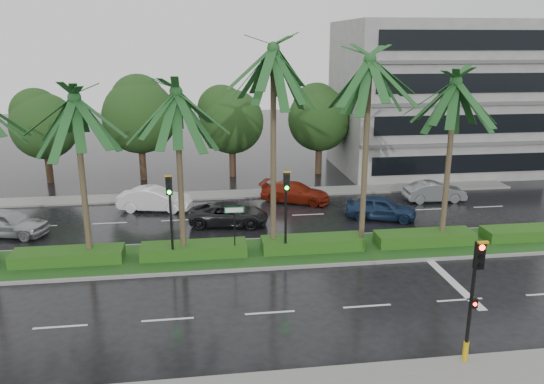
{
  "coord_description": "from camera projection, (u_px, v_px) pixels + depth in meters",
  "views": [
    {
      "loc": [
        -2.49,
        -23.78,
        10.37
      ],
      "look_at": [
        0.98,
        1.5,
        3.13
      ],
      "focal_mm": 35.0,
      "sensor_mm": 36.0,
      "label": 1
    }
  ],
  "objects": [
    {
      "name": "hedge",
      "position": [
        254.0,
        247.0,
        26.65
      ],
      "size": [
        35.2,
        1.4,
        0.6
      ],
      "color": "#224B15",
      "rests_on": "median"
    },
    {
      "name": "building",
      "position": [
        438.0,
        97.0,
        43.56
      ],
      "size": [
        16.0,
        10.0,
        12.0
      ],
      "primitive_type": "cube",
      "color": "gray",
      "rests_on": "ground"
    },
    {
      "name": "signal_median_left",
      "position": [
        170.0,
        206.0,
        24.76
      ],
      "size": [
        0.34,
        0.42,
        4.36
      ],
      "color": "black",
      "rests_on": "median"
    },
    {
      "name": "street_sign",
      "position": [
        234.0,
        219.0,
        25.57
      ],
      "size": [
        0.95,
        0.09,
        2.6
      ],
      "color": "black",
      "rests_on": "median"
    },
    {
      "name": "palm_row",
      "position": [
        226.0,
        93.0,
        24.41
      ],
      "size": [
        26.3,
        4.2,
        10.74
      ],
      "color": "#443A27",
      "rests_on": "median"
    },
    {
      "name": "car_grey",
      "position": [
        434.0,
        192.0,
        35.61
      ],
      "size": [
        1.53,
        4.12,
        1.34
      ],
      "primitive_type": "imported",
      "rotation": [
        0.0,
        0.0,
        1.54
      ],
      "color": "slate",
      "rests_on": "ground"
    },
    {
      "name": "signal_near",
      "position": [
        473.0,
        297.0,
        16.97
      ],
      "size": [
        0.34,
        0.45,
        4.36
      ],
      "color": "black",
      "rests_on": "near_sidewalk"
    },
    {
      "name": "car_darkgrey",
      "position": [
        229.0,
        214.0,
        31.06
      ],
      "size": [
        2.73,
        4.88,
        1.29
      ],
      "primitive_type": "imported",
      "rotation": [
        0.0,
        0.0,
        1.44
      ],
      "color": "black",
      "rests_on": "ground"
    },
    {
      "name": "car_white",
      "position": [
        155.0,
        199.0,
        33.65
      ],
      "size": [
        2.48,
        4.76,
        1.49
      ],
      "primitive_type": "imported",
      "rotation": [
        0.0,
        0.0,
        1.36
      ],
      "color": "white",
      "rests_on": "ground"
    },
    {
      "name": "far_sidewalk",
      "position": [
        238.0,
        194.0,
        37.24
      ],
      "size": [
        40.0,
        2.0,
        0.12
      ],
      "primitive_type": "cube",
      "color": "slate",
      "rests_on": "ground"
    },
    {
      "name": "car_red",
      "position": [
        295.0,
        192.0,
        35.45
      ],
      "size": [
        3.66,
        5.01,
        1.35
      ],
      "primitive_type": "imported",
      "rotation": [
        0.0,
        0.0,
        1.14
      ],
      "color": "maroon",
      "rests_on": "ground"
    },
    {
      "name": "median",
      "position": [
        254.0,
        253.0,
        26.75
      ],
      "size": [
        36.0,
        4.0,
        0.15
      ],
      "color": "gray",
      "rests_on": "ground"
    },
    {
      "name": "lane_markings",
      "position": [
        319.0,
        263.0,
        25.81
      ],
      "size": [
        34.0,
        13.06,
        0.01
      ],
      "color": "silver",
      "rests_on": "ground"
    },
    {
      "name": "car_blue",
      "position": [
        381.0,
        208.0,
        32.04
      ],
      "size": [
        3.08,
        4.56,
        1.44
      ],
      "primitive_type": "imported",
      "rotation": [
        0.0,
        0.0,
        1.21
      ],
      "color": "navy",
      "rests_on": "ground"
    },
    {
      "name": "car_silver",
      "position": [
        8.0,
        223.0,
        29.25
      ],
      "size": [
        2.96,
        4.72,
        1.5
      ],
      "primitive_type": "imported",
      "rotation": [
        0.0,
        0.0,
        1.28
      ],
      "color": "#A6AAAE",
      "rests_on": "ground"
    },
    {
      "name": "ground",
      "position": [
        256.0,
        263.0,
        25.82
      ],
      "size": [
        120.0,
        120.0,
        0.0
      ],
      "primitive_type": "plane",
      "color": "black",
      "rests_on": "ground"
    },
    {
      "name": "signal_median_right",
      "position": [
        286.0,
        201.0,
        25.48
      ],
      "size": [
        0.34,
        0.42,
        4.36
      ],
      "color": "black",
      "rests_on": "median"
    },
    {
      "name": "bg_trees",
      "position": [
        228.0,
        116.0,
        41.24
      ],
      "size": [
        33.0,
        5.6,
        8.09
      ],
      "color": "#372619",
      "rests_on": "ground"
    }
  ]
}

